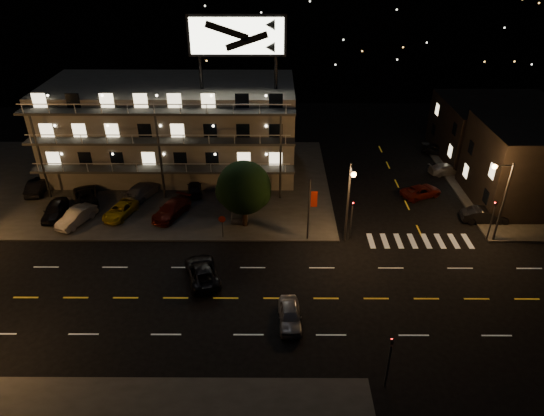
{
  "coord_description": "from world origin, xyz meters",
  "views": [
    {
      "loc": [
        1.83,
        -29.74,
        25.64
      ],
      "look_at": [
        1.65,
        8.0,
        3.69
      ],
      "focal_mm": 32.0,
      "sensor_mm": 36.0,
      "label": 1
    }
  ],
  "objects_px": {
    "road_car_west": "(202,271)",
    "tree": "(243,189)",
    "side_car_0": "(484,215)",
    "lot_car_4": "(239,208)",
    "road_car_east": "(290,315)",
    "lot_car_7": "(143,190)",
    "lot_car_2": "(120,211)"
  },
  "relations": [
    {
      "from": "tree",
      "to": "road_car_west",
      "type": "height_order",
      "value": "tree"
    },
    {
      "from": "lot_car_4",
      "to": "side_car_0",
      "type": "bearing_deg",
      "value": -7.45
    },
    {
      "from": "lot_car_4",
      "to": "lot_car_7",
      "type": "xyz_separation_m",
      "value": [
        -10.69,
        3.97,
        0.02
      ]
    },
    {
      "from": "lot_car_7",
      "to": "side_car_0",
      "type": "relative_size",
      "value": 1.16
    },
    {
      "from": "road_car_east",
      "to": "side_car_0",
      "type": "bearing_deg",
      "value": 33.78
    },
    {
      "from": "tree",
      "to": "road_car_east",
      "type": "relative_size",
      "value": 1.66
    },
    {
      "from": "lot_car_2",
      "to": "side_car_0",
      "type": "bearing_deg",
      "value": 16.24
    },
    {
      "from": "road_car_east",
      "to": "lot_car_4",
      "type": "bearing_deg",
      "value": 104.93
    },
    {
      "from": "tree",
      "to": "lot_car_4",
      "type": "height_order",
      "value": "tree"
    },
    {
      "from": "lot_car_7",
      "to": "road_car_east",
      "type": "height_order",
      "value": "lot_car_7"
    },
    {
      "from": "lot_car_4",
      "to": "lot_car_7",
      "type": "relative_size",
      "value": 0.83
    },
    {
      "from": "lot_car_2",
      "to": "lot_car_7",
      "type": "distance_m",
      "value": 4.45
    },
    {
      "from": "tree",
      "to": "side_car_0",
      "type": "distance_m",
      "value": 24.14
    },
    {
      "from": "lot_car_2",
      "to": "lot_car_7",
      "type": "height_order",
      "value": "lot_car_7"
    },
    {
      "from": "lot_car_4",
      "to": "road_car_east",
      "type": "bearing_deg",
      "value": -77.95
    },
    {
      "from": "tree",
      "to": "road_car_west",
      "type": "bearing_deg",
      "value": -110.57
    },
    {
      "from": "side_car_0",
      "to": "road_car_west",
      "type": "relative_size",
      "value": 0.85
    },
    {
      "from": "tree",
      "to": "side_car_0",
      "type": "xyz_separation_m",
      "value": [
        23.88,
        0.98,
        -3.43
      ]
    },
    {
      "from": "road_car_east",
      "to": "lot_car_7",
      "type": "bearing_deg",
      "value": 126.35
    },
    {
      "from": "road_car_west",
      "to": "road_car_east",
      "type": "bearing_deg",
      "value": 127.36
    },
    {
      "from": "tree",
      "to": "lot_car_2",
      "type": "distance_m",
      "value": 13.25
    },
    {
      "from": "lot_car_7",
      "to": "side_car_0",
      "type": "xyz_separation_m",
      "value": [
        35.23,
        -4.97,
        -0.17
      ]
    },
    {
      "from": "road_car_east",
      "to": "road_car_west",
      "type": "xyz_separation_m",
      "value": [
        -7.18,
        5.18,
        0.04
      ]
    },
    {
      "from": "lot_car_4",
      "to": "side_car_0",
      "type": "distance_m",
      "value": 24.56
    },
    {
      "from": "road_car_east",
      "to": "lot_car_2",
      "type": "bearing_deg",
      "value": 135.75
    },
    {
      "from": "lot_car_7",
      "to": "lot_car_2",
      "type": "bearing_deg",
      "value": 95.55
    },
    {
      "from": "lot_car_4",
      "to": "road_car_east",
      "type": "xyz_separation_m",
      "value": [
        4.75,
        -15.39,
        -0.19
      ]
    },
    {
      "from": "tree",
      "to": "road_car_east",
      "type": "distance_m",
      "value": 14.44
    },
    {
      "from": "lot_car_2",
      "to": "road_car_east",
      "type": "bearing_deg",
      "value": -24.63
    },
    {
      "from": "road_car_west",
      "to": "tree",
      "type": "bearing_deg",
      "value": -127.37
    },
    {
      "from": "side_car_0",
      "to": "road_car_east",
      "type": "relative_size",
      "value": 1.1
    },
    {
      "from": "tree",
      "to": "lot_car_2",
      "type": "relative_size",
      "value": 1.53
    }
  ]
}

